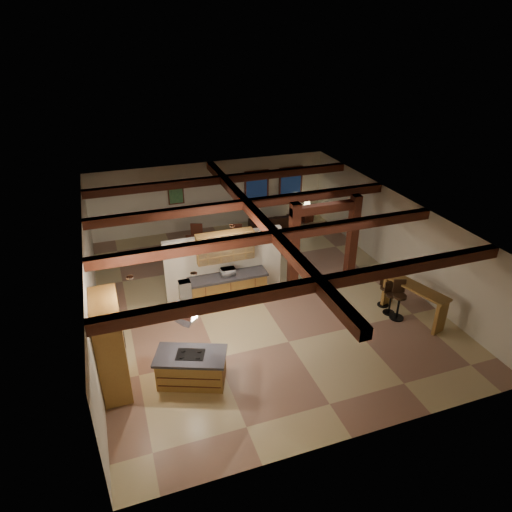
% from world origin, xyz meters
% --- Properties ---
extents(ground, '(12.00, 12.00, 0.00)m').
position_xyz_m(ground, '(0.00, 0.00, 0.00)').
color(ground, '#C8B885').
rests_on(ground, ground).
extents(room_walls, '(12.00, 12.00, 12.00)m').
position_xyz_m(room_walls, '(0.00, 0.00, 1.78)').
color(room_walls, beige).
rests_on(room_walls, ground).
extents(ceiling_beams, '(10.00, 12.00, 0.28)m').
position_xyz_m(ceiling_beams, '(0.00, 0.00, 2.76)').
color(ceiling_beams, '#38170E').
rests_on(ceiling_beams, room_walls).
extents(timber_posts, '(2.50, 0.30, 2.90)m').
position_xyz_m(timber_posts, '(2.50, 0.50, 1.76)').
color(timber_posts, '#38170E').
rests_on(timber_posts, ground).
extents(partition_wall, '(3.80, 0.18, 2.20)m').
position_xyz_m(partition_wall, '(-1.00, 0.50, 1.10)').
color(partition_wall, beige).
rests_on(partition_wall, ground).
extents(pantry_cabinet, '(0.67, 1.60, 2.40)m').
position_xyz_m(pantry_cabinet, '(-4.67, -2.60, 1.20)').
color(pantry_cabinet, olive).
rests_on(pantry_cabinet, ground).
extents(back_counter, '(2.50, 0.66, 0.94)m').
position_xyz_m(back_counter, '(-1.00, 0.11, 0.48)').
color(back_counter, olive).
rests_on(back_counter, ground).
extents(upper_display_cabinet, '(1.80, 0.36, 0.95)m').
position_xyz_m(upper_display_cabinet, '(-1.00, 0.31, 1.85)').
color(upper_display_cabinet, olive).
rests_on(upper_display_cabinet, partition_wall).
extents(range_hood, '(1.10, 1.10, 1.40)m').
position_xyz_m(range_hood, '(-2.89, -3.13, 1.78)').
color(range_hood, silver).
rests_on(range_hood, room_walls).
extents(back_windows, '(2.70, 0.07, 1.70)m').
position_xyz_m(back_windows, '(2.80, 5.93, 1.50)').
color(back_windows, '#38170E').
rests_on(back_windows, room_walls).
extents(framed_art, '(0.65, 0.05, 0.85)m').
position_xyz_m(framed_art, '(-1.50, 5.94, 1.70)').
color(framed_art, '#38170E').
rests_on(framed_art, room_walls).
extents(recessed_cans, '(3.16, 2.46, 0.03)m').
position_xyz_m(recessed_cans, '(-2.53, -1.93, 2.87)').
color(recessed_cans, silver).
rests_on(recessed_cans, room_walls).
extents(kitchen_island, '(1.94, 1.49, 0.86)m').
position_xyz_m(kitchen_island, '(-2.89, -3.13, 0.43)').
color(kitchen_island, olive).
rests_on(kitchen_island, ground).
extents(dining_table, '(1.66, 0.92, 0.58)m').
position_xyz_m(dining_table, '(-0.68, 2.91, 0.29)').
color(dining_table, '#401810').
rests_on(dining_table, ground).
extents(sofa, '(2.04, 0.89, 0.58)m').
position_xyz_m(sofa, '(2.42, 5.05, 0.29)').
color(sofa, black).
rests_on(sofa, ground).
extents(microwave, '(0.45, 0.31, 0.24)m').
position_xyz_m(microwave, '(-0.98, 0.11, 1.06)').
color(microwave, silver).
rests_on(microwave, back_counter).
extents(bar_counter, '(1.09, 2.13, 1.09)m').
position_xyz_m(bar_counter, '(3.97, -2.60, 0.73)').
color(bar_counter, olive).
rests_on(bar_counter, ground).
extents(side_table, '(0.52, 0.52, 0.57)m').
position_xyz_m(side_table, '(4.14, 5.28, 0.29)').
color(side_table, '#38170E').
rests_on(side_table, ground).
extents(table_lamp, '(0.30, 0.30, 0.35)m').
position_xyz_m(table_lamp, '(4.14, 5.28, 0.83)').
color(table_lamp, black).
rests_on(table_lamp, side_table).
extents(bar_stool_a, '(0.45, 0.47, 1.24)m').
position_xyz_m(bar_stool_a, '(3.55, -2.46, 0.63)').
color(bar_stool_a, black).
rests_on(bar_stool_a, ground).
extents(bar_stool_b, '(0.36, 0.37, 1.04)m').
position_xyz_m(bar_stool_b, '(3.46, -2.15, 0.53)').
color(bar_stool_b, black).
rests_on(bar_stool_b, ground).
extents(bar_stool_c, '(0.38, 0.39, 1.02)m').
position_xyz_m(bar_stool_c, '(3.55, -1.73, 0.52)').
color(bar_stool_c, black).
rests_on(bar_stool_c, ground).
extents(dining_chairs, '(2.51, 2.51, 1.27)m').
position_xyz_m(dining_chairs, '(-0.68, 2.91, 0.65)').
color(dining_chairs, '#38170E').
rests_on(dining_chairs, ground).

